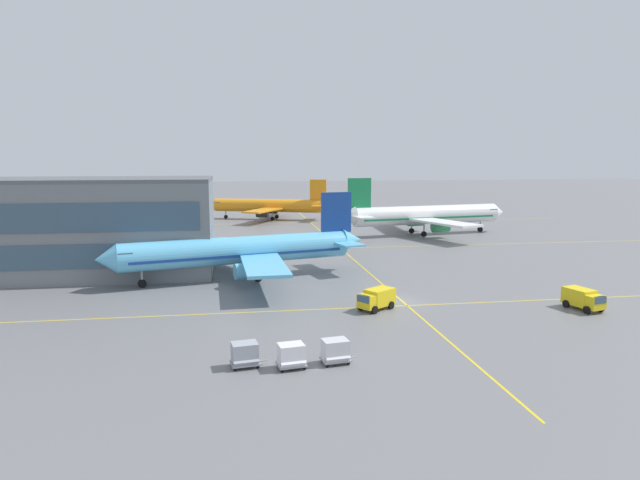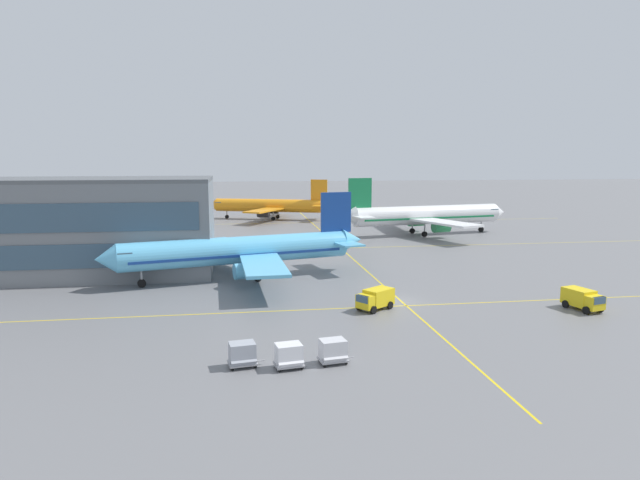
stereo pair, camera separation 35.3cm
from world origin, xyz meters
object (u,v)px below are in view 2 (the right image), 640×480
object	(u,v)px
service_truck_catering	(375,298)
airliner_front_gate	(242,250)
airliner_second_row	(425,215)
baggage_cart_row_leftmost	(242,354)
airliner_third_row	(271,206)
service_truck_red_van	(583,299)
baggage_cart_row_second	(289,355)
baggage_cart_row_middle	(333,351)

from	to	relation	value
service_truck_catering	airliner_front_gate	bearing A→B (deg)	128.66
airliner_second_row	baggage_cart_row_leftmost	distance (m)	76.01
service_truck_catering	baggage_cart_row_leftmost	world-z (taller)	service_truck_catering
airliner_third_row	service_truck_red_van	bearing A→B (deg)	-73.15
airliner_front_gate	baggage_cart_row_leftmost	size ratio (longest dim) A/B	12.11
baggage_cart_row_leftmost	airliner_second_row	bearing A→B (deg)	60.70
airliner_second_row	service_truck_catering	xyz separation A→B (m)	(-23.47, -52.36, -2.78)
airliner_second_row	baggage_cart_row_second	size ratio (longest dim) A/B	13.06
airliner_second_row	baggage_cart_row_second	distance (m)	75.11
service_truck_red_van	service_truck_catering	distance (m)	21.34
airliner_second_row	service_truck_catering	size ratio (longest dim) A/B	8.42
airliner_third_row	service_truck_red_van	xyz separation A→B (m)	(26.68, -88.06, -2.27)
airliner_front_gate	baggage_cart_row_middle	size ratio (longest dim) A/B	12.11
service_truck_red_van	baggage_cart_row_leftmost	bearing A→B (deg)	-163.07
service_truck_red_van	baggage_cart_row_second	bearing A→B (deg)	-160.06
service_truck_catering	airliner_third_row	bearing A→B (deg)	93.78
baggage_cart_row_second	airliner_front_gate	bearing A→B (deg)	95.66
airliner_front_gate	service_truck_catering	xyz separation A→B (m)	(13.39, -16.74, -2.52)
airliner_third_row	baggage_cart_row_leftmost	bearing A→B (deg)	-94.69
airliner_second_row	baggage_cart_row_second	world-z (taller)	airliner_second_row
airliner_front_gate	airliner_third_row	size ratio (longest dim) A/B	1.09
airliner_front_gate	baggage_cart_row_middle	xyz separation A→B (m)	(6.53, -30.93, -2.70)
airliner_third_row	service_truck_red_van	distance (m)	92.04
service_truck_red_van	baggage_cart_row_second	size ratio (longest dim) A/B	1.56
airliner_third_row	baggage_cart_row_leftmost	xyz separation A→B (m)	(-8.10, -98.64, -2.44)
service_truck_red_van	service_truck_catering	xyz separation A→B (m)	(-21.08, 3.29, 0.00)
service_truck_red_van	baggage_cart_row_middle	bearing A→B (deg)	-158.70
baggage_cart_row_middle	baggage_cart_row_second	bearing A→B (deg)	-171.95
airliner_second_row	baggage_cart_row_middle	xyz separation A→B (m)	(-30.34, -66.55, -2.95)
airliner_third_row	airliner_second_row	bearing A→B (deg)	-48.11
airliner_second_row	service_truck_catering	distance (m)	57.45
baggage_cart_row_leftmost	baggage_cart_row_second	distance (m)	3.51
service_truck_red_van	baggage_cart_row_leftmost	distance (m)	36.35
airliner_second_row	baggage_cart_row_leftmost	size ratio (longest dim) A/B	13.06
airliner_front_gate	airliner_second_row	bearing A→B (deg)	44.01
baggage_cart_row_second	service_truck_red_van	bearing A→B (deg)	19.94
airliner_third_row	baggage_cart_row_leftmost	size ratio (longest dim) A/B	11.10
airliner_third_row	service_truck_catering	bearing A→B (deg)	-86.22
airliner_front_gate	baggage_cart_row_middle	distance (m)	31.73
airliner_second_row	service_truck_red_van	bearing A→B (deg)	-92.46
airliner_second_row	baggage_cart_row_second	xyz separation A→B (m)	(-33.75, -67.03, -2.95)
baggage_cart_row_leftmost	baggage_cart_row_second	xyz separation A→B (m)	(3.42, -0.80, 0.00)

